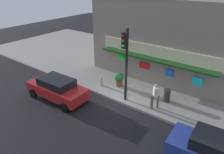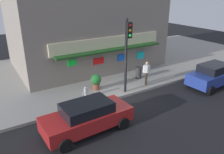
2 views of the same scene
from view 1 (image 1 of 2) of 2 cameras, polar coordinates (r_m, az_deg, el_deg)
name	(u,v)px [view 1 (image 1 of 2)]	position (r m, az deg, el deg)	size (l,w,h in m)	color
ground_plane	(115,102)	(14.36, 0.90, -6.82)	(56.61, 56.61, 0.00)	black
sidewalk	(157,71)	(19.22, 12.12, 1.70)	(37.74, 12.68, 0.17)	gray
corner_building	(179,35)	(18.92, 17.78, 11.01)	(12.24, 8.94, 6.27)	gray
traffic_light	(126,57)	(12.87, 3.77, 5.53)	(0.32, 0.58, 4.86)	black
fire_hydrant	(101,81)	(15.95, -3.01, -1.10)	(0.46, 0.22, 0.76)	#B2B2B7
trash_can	(167,95)	(14.37, 14.78, -4.88)	(0.46, 0.46, 0.88)	#2D2D2D
pedestrian	(155,95)	(13.22, 11.82, -4.90)	(0.48, 0.51, 1.71)	brown
potted_plant_by_doorway	(119,79)	(15.74, 1.95, -0.42)	(0.72, 0.72, 1.10)	brown
parked_car_blue	(217,154)	(10.56, 26.78, -18.25)	(4.16, 2.12, 1.68)	navy
parked_car_red	(57,88)	(14.84, -14.76, -3.00)	(4.51, 2.16, 1.54)	#AD1E1E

